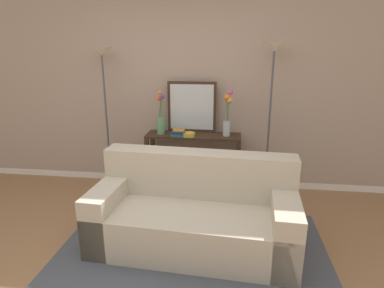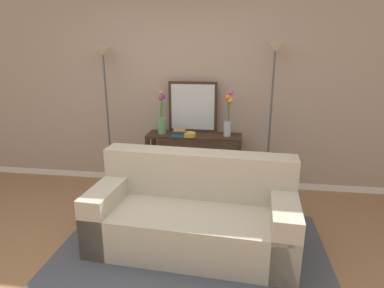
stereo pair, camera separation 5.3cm
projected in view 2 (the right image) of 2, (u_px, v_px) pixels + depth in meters
name	position (u px, v px, depth m)	size (l,w,h in m)	color
ground_plane	(135.00, 285.00, 2.69)	(16.00, 16.00, 0.02)	#936B47
back_wall	(180.00, 78.00, 4.34)	(12.00, 0.15, 2.95)	white
area_rug	(191.00, 252.00, 3.09)	(2.54, 1.71, 0.01)	#474C56
couch	(194.00, 215.00, 3.15)	(1.96, 0.97, 0.88)	#BCB29E
console_table	(194.00, 153.00, 4.27)	(1.21, 0.35, 0.79)	#382619
floor_lamp_left	(105.00, 80.00, 4.12)	(0.28, 0.28, 1.87)	#4C4C51
floor_lamp_right	(273.00, 79.00, 3.82)	(0.28, 0.28, 1.92)	#4C4C51
wall_mirror	(193.00, 107.00, 4.24)	(0.63, 0.02, 0.66)	#382619
vase_tall_flowers	(162.00, 120.00, 4.20)	(0.11, 0.12, 0.55)	#669E6B
vase_short_flowers	(228.00, 116.00, 4.05)	(0.11, 0.11, 0.58)	silver
fruit_bowl	(190.00, 134.00, 4.09)	(0.16, 0.16, 0.05)	gold
book_stack	(179.00, 133.00, 4.13)	(0.19, 0.14, 0.08)	#1E7075
book_row_under_console	(168.00, 186.00, 4.46)	(0.30, 0.18, 0.13)	#2D2D33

